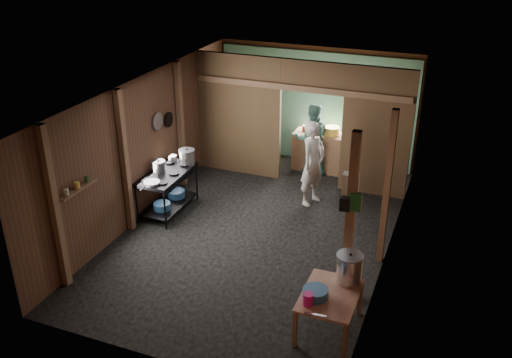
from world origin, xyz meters
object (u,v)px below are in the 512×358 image
at_px(gas_range, 168,192).
at_px(yellow_tub, 332,131).
at_px(pink_bucket, 308,299).
at_px(cook, 313,163).
at_px(prep_table, 329,312).
at_px(stock_pot, 349,269).
at_px(stove_pot_large, 187,157).

height_order(gas_range, yellow_tub, yellow_tub).
xyz_separation_m(pink_bucket, cook, (-1.06, 3.85, 0.16)).
xyz_separation_m(prep_table, stock_pot, (0.15, 0.39, 0.50)).
bearing_deg(prep_table, cook, 109.80).
bearing_deg(prep_table, yellow_tub, 104.36).
xyz_separation_m(gas_range, stock_pot, (3.86, -1.82, 0.39)).
relative_size(gas_range, cook, 0.81).
bearing_deg(stock_pot, pink_bucket, -117.85).
xyz_separation_m(prep_table, pink_bucket, (-0.21, -0.31, 0.38)).
height_order(gas_range, cook, cook).
distance_m(pink_bucket, yellow_tub, 5.55).
distance_m(gas_range, stock_pot, 4.29).
bearing_deg(yellow_tub, prep_table, -75.64).
relative_size(prep_table, stock_pot, 2.31).
bearing_deg(gas_range, stove_pot_large, 71.63).
distance_m(gas_range, prep_table, 4.32).
distance_m(gas_range, yellow_tub, 3.82).
distance_m(gas_range, cook, 2.81).
distance_m(prep_table, pink_bucket, 0.54).
height_order(pink_bucket, cook, cook).
height_order(gas_range, stock_pot, stock_pot).
distance_m(prep_table, yellow_tub, 5.33).
relative_size(pink_bucket, yellow_tub, 0.51).
xyz_separation_m(stove_pot_large, cook, (2.27, 0.82, -0.10)).
bearing_deg(yellow_tub, stock_pot, -72.81).
height_order(prep_table, stock_pot, stock_pot).
distance_m(gas_range, pink_bucket, 4.31).
xyz_separation_m(prep_table, stove_pot_large, (-3.54, 2.71, 0.64)).
bearing_deg(pink_bucket, cook, 105.37).
relative_size(stove_pot_large, pink_bucket, 1.90).
bearing_deg(gas_range, prep_table, -30.70).
bearing_deg(stove_pot_large, stock_pot, -32.23).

